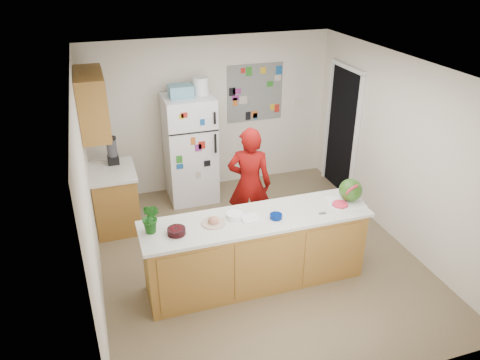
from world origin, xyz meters
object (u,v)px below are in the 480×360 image
object	(u,v)px
person	(249,184)
watermelon	(351,190)
refrigerator	(190,149)
cherry_bowl	(176,231)

from	to	relation	value
person	watermelon	xyz separation A→B (m)	(0.95, -0.99, 0.26)
person	watermelon	world-z (taller)	person
refrigerator	watermelon	xyz separation A→B (m)	(1.46, -2.37, 0.22)
person	cherry_bowl	size ratio (longest dim) A/B	8.20
cherry_bowl	watermelon	bearing A→B (deg)	1.80
watermelon	refrigerator	bearing A→B (deg)	121.65
refrigerator	cherry_bowl	xyz separation A→B (m)	(-0.69, -2.44, 0.11)
person	watermelon	bearing A→B (deg)	155.91
watermelon	person	bearing A→B (deg)	133.68
person	watermelon	distance (m)	1.40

